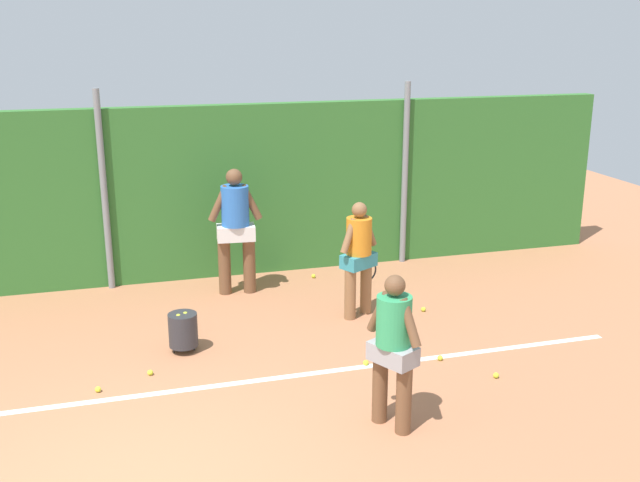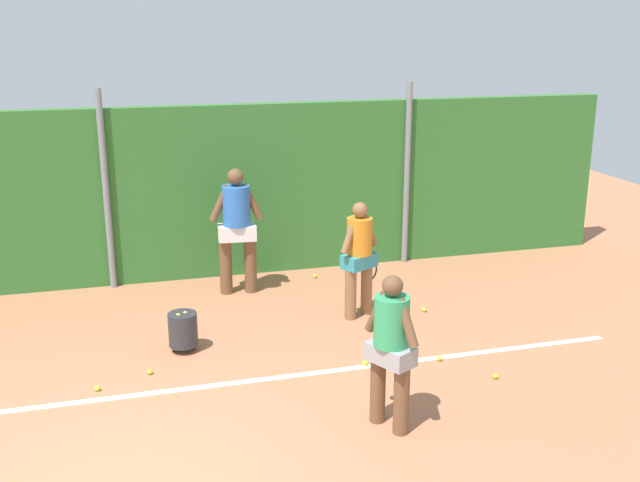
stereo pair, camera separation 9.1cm
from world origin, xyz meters
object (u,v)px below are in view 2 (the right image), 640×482
player_midcourt (359,253)px  tennis_ball_6 (424,310)px  player_foreground_near (391,344)px  ball_hopper (183,329)px  tennis_ball_2 (97,388)px  tennis_ball_9 (315,276)px  tennis_ball_4 (150,372)px  player_backcourt_far (237,224)px  tennis_ball_1 (440,358)px  tennis_ball_8 (495,376)px  tennis_ball_12 (365,363)px

player_midcourt → tennis_ball_6: bearing=-35.2°
player_foreground_near → ball_hopper: size_ratio=3.16×
tennis_ball_2 → tennis_ball_9: (3.33, 3.04, 0.00)m
tennis_ball_9 → tennis_ball_2: bearing=-137.6°
tennis_ball_2 → tennis_ball_4: 0.64m
tennis_ball_6 → tennis_ball_9: size_ratio=1.00×
player_backcourt_far → tennis_ball_2: player_backcourt_far is taller
tennis_ball_1 → tennis_ball_9: 3.41m
ball_hopper → tennis_ball_8: (3.39, -1.72, -0.26)m
player_foreground_near → tennis_ball_2: player_foreground_near is taller
player_midcourt → tennis_ball_1: bearing=-101.4°
tennis_ball_9 → player_midcourt: bearing=-84.0°
ball_hopper → tennis_ball_8: 3.81m
player_midcourt → tennis_ball_2: size_ratio=24.68×
tennis_ball_1 → tennis_ball_6: 1.59m
player_foreground_near → tennis_ball_9: size_ratio=24.60×
player_foreground_near → tennis_ball_4: player_foreground_near is taller
tennis_ball_8 → tennis_ball_12: same height
tennis_ball_2 → tennis_ball_6: same height
tennis_ball_4 → tennis_ball_9: size_ratio=1.00×
tennis_ball_9 → tennis_ball_12: 3.23m
tennis_ball_6 → tennis_ball_2: bearing=-164.6°
tennis_ball_1 → tennis_ball_4: bearing=170.6°
tennis_ball_4 → tennis_ball_12: same height
tennis_ball_4 → tennis_ball_9: (2.74, 2.78, 0.00)m
ball_hopper → tennis_ball_4: ball_hopper is taller
tennis_ball_4 → tennis_ball_9: 3.90m
ball_hopper → tennis_ball_6: ball_hopper is taller
player_foreground_near → tennis_ball_4: (-2.28, 1.84, -0.88)m
tennis_ball_1 → player_foreground_near: bearing=-131.7°
ball_hopper → player_backcourt_far: bearing=62.1°
player_backcourt_far → tennis_ball_1: size_ratio=28.87×
player_foreground_near → player_midcourt: bearing=140.1°
ball_hopper → tennis_ball_2: 1.34m
tennis_ball_6 → tennis_ball_12: bearing=-134.0°
tennis_ball_1 → tennis_ball_2: same height
player_midcourt → tennis_ball_4: player_midcourt is taller
tennis_ball_6 → tennis_ball_8: bearing=-90.6°
player_midcourt → tennis_ball_6: (0.94, -0.12, -0.88)m
player_foreground_near → tennis_ball_12: player_foreground_near is taller
player_backcourt_far → tennis_ball_8: size_ratio=28.87×
tennis_ball_12 → tennis_ball_1: bearing=-7.7°
player_backcourt_far → tennis_ball_2: size_ratio=28.87×
player_foreground_near → tennis_ball_1: 1.92m
player_midcourt → tennis_ball_8: player_midcourt is taller
player_backcourt_far → ball_hopper: (-1.01, -1.90, -0.78)m
tennis_ball_2 → tennis_ball_6: size_ratio=1.00×
player_midcourt → player_backcourt_far: size_ratio=0.85×
player_backcourt_far → tennis_ball_6: bearing=153.6°
tennis_ball_1 → tennis_ball_9: same height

